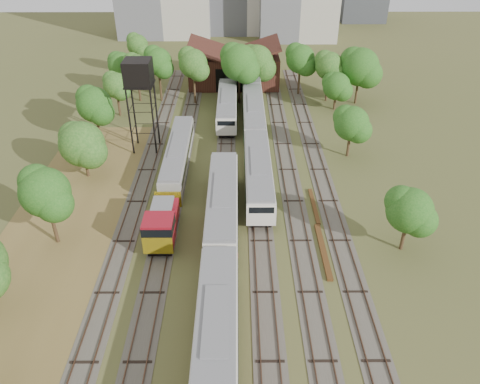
{
  "coord_description": "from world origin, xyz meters",
  "views": [
    {
      "loc": [
        -0.41,
        -26.87,
        29.79
      ],
      "look_at": [
        -0.16,
        15.84,
        2.5
      ],
      "focal_mm": 35.0,
      "sensor_mm": 36.0,
      "label": 1
    }
  ],
  "objects_px": {
    "water_tower": "(138,75)",
    "railcar_green_set": "(254,115)",
    "shunter_locomotive": "(162,225)",
    "railcar_red_set": "(220,260)"
  },
  "relations": [
    {
      "from": "shunter_locomotive",
      "to": "water_tower",
      "type": "bearing_deg",
      "value": 103.67
    },
    {
      "from": "railcar_red_set",
      "to": "shunter_locomotive",
      "type": "bearing_deg",
      "value": 137.05
    },
    {
      "from": "shunter_locomotive",
      "to": "water_tower",
      "type": "height_order",
      "value": "water_tower"
    },
    {
      "from": "railcar_red_set",
      "to": "water_tower",
      "type": "xyz_separation_m",
      "value": [
        -10.96,
        25.97,
        8.31
      ]
    },
    {
      "from": "railcar_red_set",
      "to": "railcar_green_set",
      "type": "bearing_deg",
      "value": 83.04
    },
    {
      "from": "railcar_red_set",
      "to": "railcar_green_set",
      "type": "height_order",
      "value": "railcar_red_set"
    },
    {
      "from": "shunter_locomotive",
      "to": "railcar_green_set",
      "type": "bearing_deg",
      "value": 69.8
    },
    {
      "from": "water_tower",
      "to": "railcar_green_set",
      "type": "bearing_deg",
      "value": 24.44
    },
    {
      "from": "railcar_green_set",
      "to": "shunter_locomotive",
      "type": "distance_m",
      "value": 28.97
    },
    {
      "from": "railcar_green_set",
      "to": "shunter_locomotive",
      "type": "relative_size",
      "value": 6.43
    }
  ]
}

